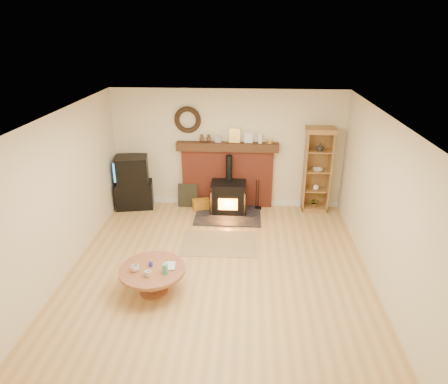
# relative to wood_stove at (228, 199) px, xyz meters

# --- Properties ---
(ground) EXTENTS (5.50, 5.50, 0.00)m
(ground) POSITION_rel_wood_stove_xyz_m (-0.05, -2.27, -0.34)
(ground) COLOR tan
(ground) RESTS_ON ground
(room_shell) EXTENTS (5.02, 5.52, 2.61)m
(room_shell) POSITION_rel_wood_stove_xyz_m (-0.06, -2.18, 1.38)
(room_shell) COLOR beige
(room_shell) RESTS_ON ground
(chimney_breast) EXTENTS (2.20, 0.22, 1.78)m
(chimney_breast) POSITION_rel_wood_stove_xyz_m (-0.05, 0.40, 0.47)
(chimney_breast) COLOR #973926
(chimney_breast) RESTS_ON ground
(wood_stove) EXTENTS (1.40, 1.00, 1.25)m
(wood_stove) POSITION_rel_wood_stove_xyz_m (0.00, 0.00, 0.00)
(wood_stove) COLOR black
(wood_stove) RESTS_ON ground
(area_rug) EXTENTS (1.43, 1.00, 0.01)m
(area_rug) POSITION_rel_wood_stove_xyz_m (-0.11, -1.35, -0.33)
(area_rug) COLOR brown
(area_rug) RESTS_ON ground
(tv_unit) EXTENTS (0.90, 0.70, 1.18)m
(tv_unit) POSITION_rel_wood_stove_xyz_m (-2.12, 0.20, 0.23)
(tv_unit) COLOR black
(tv_unit) RESTS_ON ground
(curio_cabinet) EXTENTS (0.60, 0.43, 1.87)m
(curio_cabinet) POSITION_rel_wood_stove_xyz_m (1.88, 0.28, 0.60)
(curio_cabinet) COLOR brown
(curio_cabinet) RESTS_ON ground
(firelog_box) EXTENTS (0.42, 0.33, 0.23)m
(firelog_box) POSITION_rel_wood_stove_xyz_m (-0.61, 0.13, -0.22)
(firelog_box) COLOR gold
(firelog_box) RESTS_ON ground
(leaning_painting) EXTENTS (0.44, 0.12, 0.53)m
(leaning_painting) POSITION_rel_wood_stove_xyz_m (-0.93, 0.28, -0.07)
(leaning_painting) COLOR black
(leaning_painting) RESTS_ON ground
(fire_tools) EXTENTS (0.16, 0.16, 0.70)m
(fire_tools) POSITION_rel_wood_stove_xyz_m (0.64, 0.23, -0.23)
(fire_tools) COLOR black
(fire_tools) RESTS_ON ground
(coffee_table) EXTENTS (1.01, 1.01, 0.59)m
(coffee_table) POSITION_rel_wood_stove_xyz_m (-1.00, -2.88, 0.01)
(coffee_table) COLOR brown
(coffee_table) RESTS_ON ground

